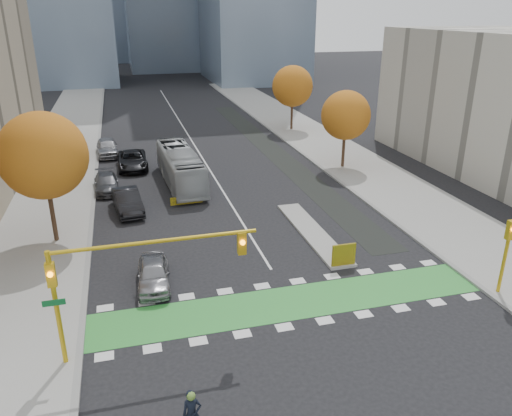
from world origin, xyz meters
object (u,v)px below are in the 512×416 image
tree_west (43,156)px  bus (180,167)px  traffic_signal_east (507,246)px  parked_car_e (107,147)px  parked_car_a (153,273)px  parked_car_d (132,160)px  hazard_board (344,255)px  traffic_signal_west (121,270)px  parked_car_b (127,201)px  tree_east_far (292,86)px  parked_car_c (106,183)px  tree_east_near (346,115)px

tree_west → bus: bearing=45.8°
traffic_signal_east → parked_car_e: bearing=121.0°
bus → parked_car_a: size_ratio=2.56×
tree_west → parked_car_d: bearing=70.5°
hazard_board → bus: (-7.00, 17.05, 0.69)m
traffic_signal_west → parked_car_b: (0.44, 16.57, -3.23)m
parked_car_a → parked_car_b: (-0.99, 11.05, 0.09)m
hazard_board → tree_east_far: size_ratio=0.18×
tree_east_far → parked_car_d: tree_east_far is taller
tree_west → parked_car_c: bearing=71.7°
hazard_board → parked_car_a: (-10.50, 0.80, -0.09)m
tree_west → parked_car_b: (4.51, 4.05, -4.81)m
hazard_board → parked_car_d: size_ratio=0.25×
tree_east_far → bus: (-15.50, -16.75, -3.75)m
tree_east_near → traffic_signal_west: (-19.93, -22.51, -0.83)m
tree_east_far → bus: size_ratio=0.71×
parked_car_a → parked_car_e: 27.12m
tree_east_near → parked_car_c: size_ratio=1.54×
tree_east_near → parked_car_a: bearing=-137.4°
parked_car_d → traffic_signal_west: bearing=-92.7°
tree_east_far → parked_car_d: size_ratio=1.36×
parked_car_c → parked_car_e: bearing=87.2°
traffic_signal_west → parked_car_a: (1.43, 5.51, -3.32)m
tree_west → traffic_signal_west: size_ratio=0.96×
tree_east_near → traffic_signal_west: tree_east_near is taller
hazard_board → bus: bearing=112.3°
parked_car_a → tree_east_far: bearing=63.6°
tree_east_near → tree_east_far: tree_east_far is taller
tree_east_far → parked_car_b: size_ratio=1.56×
parked_car_b → tree_east_near: bearing=9.8°
traffic_signal_west → parked_car_e: 32.68m
tree_west → parked_car_d: (5.25, 14.87, -4.83)m
tree_west → traffic_signal_east: bearing=-29.1°
tree_west → parked_car_a: tree_west is taller
tree_east_far → parked_car_e: bearing=-164.4°
parked_car_c → parked_car_d: parked_car_d is taller
tree_east_far → parked_car_a: tree_east_far is taller
tree_west → bus: 13.55m
hazard_board → parked_car_b: (-11.49, 11.85, 0.01)m
parked_car_d → hazard_board: bearing=-64.9°
tree_west → traffic_signal_east: tree_west is taller
bus → parked_car_d: 6.79m
traffic_signal_west → parked_car_d: (1.18, 27.38, -3.25)m
parked_car_d → parked_car_e: 5.60m
bus → parked_car_a: (-3.50, -16.25, -0.78)m
parked_car_a → hazard_board: bearing=-0.8°
hazard_board → parked_car_e: bearing=115.1°
tree_west → traffic_signal_west: 13.25m
parked_car_d → parked_car_a: bearing=-89.6°
traffic_signal_west → tree_west: bearing=108.0°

